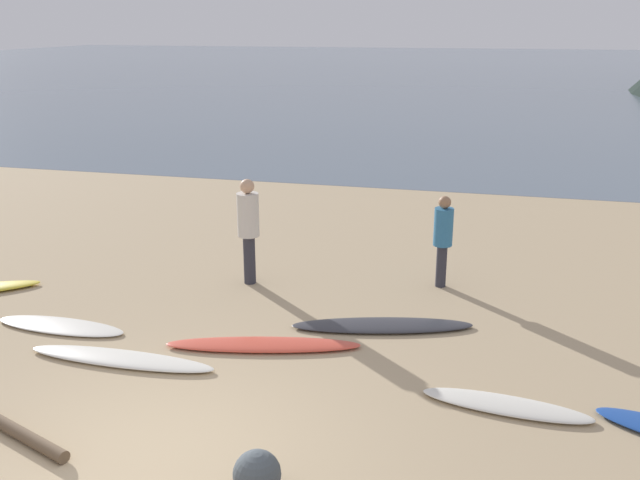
{
  "coord_description": "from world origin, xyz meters",
  "views": [
    {
      "loc": [
        3.12,
        -5.4,
        4.28
      ],
      "look_at": [
        0.3,
        5.94,
        0.6
      ],
      "focal_mm": 39.2,
      "sensor_mm": 36.0,
      "label": 1
    }
  ],
  "objects": [
    {
      "name": "surfboard_5",
      "position": [
        3.5,
        2.02,
        0.04
      ],
      "size": [
        1.98,
        0.67,
        0.08
      ],
      "primitive_type": "ellipsoid",
      "rotation": [
        0.0,
        0.0,
        -0.11
      ],
      "color": "silver",
      "rests_on": "ground"
    },
    {
      "name": "surfboard_3",
      "position": [
        0.27,
        2.84,
        0.04
      ],
      "size": [
        2.71,
        1.07,
        0.09
      ],
      "primitive_type": "ellipsoid",
      "rotation": [
        0.0,
        0.0,
        0.23
      ],
      "color": "#D84C38",
      "rests_on": "ground"
    },
    {
      "name": "person_0",
      "position": [
        -0.73,
        5.14,
        1.07
      ],
      "size": [
        0.37,
        0.37,
        1.81
      ],
      "rotation": [
        0.0,
        0.0,
        2.45
      ],
      "color": "#2D2D38",
      "rests_on": "ground"
    },
    {
      "name": "driftwood_log",
      "position": [
        -1.55,
        0.13,
        0.07
      ],
      "size": [
        1.47,
        0.68,
        0.14
      ],
      "primitive_type": "cylinder",
      "rotation": [
        0.0,
        1.57,
        -0.37
      ],
      "color": "brown",
      "rests_on": "ground"
    },
    {
      "name": "surfboard_4",
      "position": [
        1.76,
        3.87,
        0.04
      ],
      "size": [
        2.7,
        1.19,
        0.08
      ],
      "primitive_type": "ellipsoid",
      "rotation": [
        0.0,
        0.0,
        0.25
      ],
      "color": "#333338",
      "rests_on": "ground"
    },
    {
      "name": "ground_plane",
      "position": [
        0.0,
        10.0,
        -0.1
      ],
      "size": [
        120.0,
        120.0,
        0.2
      ],
      "primitive_type": "cube",
      "color": "tan",
      "rests_on": "ground"
    },
    {
      "name": "beach_rock_far",
      "position": [
        1.21,
        -0.14,
        0.23
      ],
      "size": [
        0.46,
        0.46,
        0.46
      ],
      "primitive_type": "sphere",
      "color": "#444C51",
      "rests_on": "ground"
    },
    {
      "name": "person_2",
      "position": [
        2.44,
        5.77,
        0.92
      ],
      "size": [
        0.32,
        0.32,
        1.56
      ],
      "rotation": [
        0.0,
        0.0,
        1.82
      ],
      "color": "#2D2D38",
      "rests_on": "ground"
    },
    {
      "name": "surfboard_2",
      "position": [
        -1.41,
        2.0,
        0.04
      ],
      "size": [
        2.62,
        0.47,
        0.09
      ],
      "primitive_type": "ellipsoid",
      "rotation": [
        0.0,
        0.0,
        0.0
      ],
      "color": "silver",
      "rests_on": "ground"
    },
    {
      "name": "ocean_water",
      "position": [
        0.0,
        62.65,
        0.0
      ],
      "size": [
        140.0,
        100.0,
        0.01
      ],
      "primitive_type": "cube",
      "color": "slate",
      "rests_on": "ground"
    },
    {
      "name": "surfboard_1",
      "position": [
        -2.8,
        2.74,
        0.03
      ],
      "size": [
        2.05,
        0.6,
        0.06
      ],
      "primitive_type": "ellipsoid",
      "rotation": [
        0.0,
        0.0,
        -0.03
      ],
      "color": "silver",
      "rests_on": "ground"
    }
  ]
}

